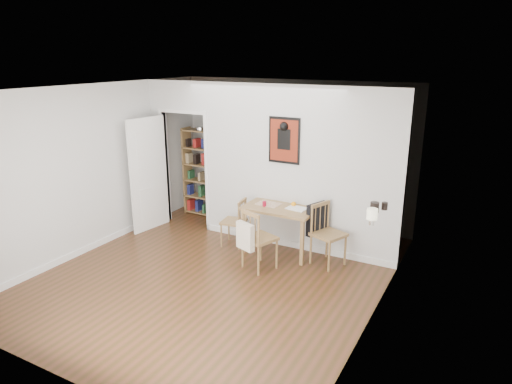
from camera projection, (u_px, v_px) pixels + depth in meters
The scene contains 15 objects.
ground at pixel (218, 273), 6.58m from camera, with size 5.20×5.20×0.00m, color #522C1A.
room_shell at pixel (267, 167), 7.29m from camera, with size 5.20×5.20×5.20m.
dining_table at pixel (281, 212), 7.10m from camera, with size 1.11×0.71×0.76m.
chair_left at pixel (234, 222), 7.43m from camera, with size 0.45×0.45×0.80m.
chair_right at pixel (328, 234), 6.73m from camera, with size 0.65×0.60×0.93m.
chair_front at pixel (259, 239), 6.59m from camera, with size 0.59×0.62×0.91m.
bookshelf at pixel (202, 173), 8.79m from camera, with size 0.71×0.28×1.68m.
fireplace at pixel (375, 257), 5.63m from camera, with size 0.45×1.25×1.16m.
red_glass at pixel (264, 204), 7.09m from camera, with size 0.06×0.06×0.08m, color maroon.
orange_fruit at pixel (294, 204), 7.07m from camera, with size 0.08×0.08×0.08m, color orange.
placemat at pixel (268, 204), 7.20m from camera, with size 0.37×0.28×0.00m, color beige.
notebook at pixel (297, 208), 6.97m from camera, with size 0.30×0.22×0.02m, color white.
mantel_lamp at pixel (372, 215), 5.16m from camera, with size 0.12×0.12×0.19m.
ceramic_jar_a at pixel (375, 207), 5.59m from camera, with size 0.11×0.11×0.13m, color black.
ceramic_jar_b at pixel (385, 206), 5.69m from camera, with size 0.08×0.08×0.10m, color black.
Camera 1 is at (3.32, -4.98, 3.02)m, focal length 32.00 mm.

